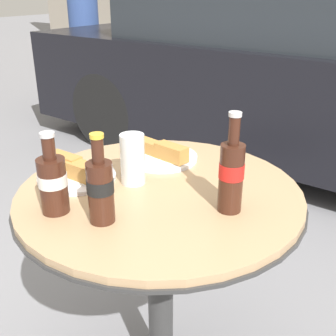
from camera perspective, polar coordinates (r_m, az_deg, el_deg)
name	(u,v)px	position (r m, az deg, el deg)	size (l,w,h in m)	color
bistro_table	(160,233)	(1.24, -1.09, -8.76)	(0.80, 0.80, 0.75)	#333333
cola_bottle_left	(231,174)	(1.04, 8.57, -0.75)	(0.06, 0.06, 0.26)	#3D1E14
cola_bottle_right	(100,188)	(1.00, -9.15, -2.72)	(0.06, 0.06, 0.22)	#3D1E14
cola_bottle_center	(53,182)	(1.07, -15.34, -1.80)	(0.07, 0.07, 0.21)	#3D1E14
drinking_glass	(133,161)	(1.19, -4.80, 0.92)	(0.07, 0.07, 0.15)	silver
lunch_plate_near	(161,154)	(1.36, -0.93, 1.86)	(0.24, 0.24, 0.06)	white
lunch_plate_far	(77,173)	(1.25, -12.20, -0.66)	(0.24, 0.23, 0.07)	white
parked_car	(290,71)	(3.43, 16.22, 12.47)	(4.04, 1.73, 1.38)	black
pedestrian	(83,16)	(5.10, -11.40, 19.58)	(0.34, 0.34, 1.64)	brown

